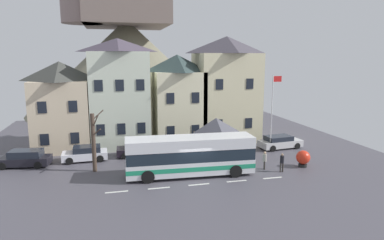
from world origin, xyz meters
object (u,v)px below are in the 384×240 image
Objects in this scene: flagpole at (273,108)px; harbour_buoy at (303,158)px; parked_car_04 at (24,159)px; public_bench at (231,146)px; parked_car_01 at (280,142)px; hilltop_castle at (127,62)px; townhouse_02 at (177,99)px; bare_tree_00 at (94,142)px; transit_bus at (190,156)px; parked_car_02 at (211,145)px; townhouse_01 at (119,93)px; bus_shelter at (216,126)px; townhouse_00 at (62,106)px; pedestrian_00 at (265,159)px; pedestrian_01 at (282,161)px; townhouse_03 at (226,89)px; parked_car_03 at (141,149)px; parked_car_00 at (86,154)px.

harbour_buoy is at bearing -86.54° from flagpole.
parked_car_04 is 3.23× the size of public_bench.
hilltop_castle is at bearing 109.42° from parked_car_01.
parked_car_01 is at bearing 80.55° from harbour_buoy.
townhouse_02 is 12.31m from bare_tree_00.
hilltop_castle reaches higher than transit_bus.
parked_car_02 is at bearing 16.93° from bare_tree_00.
townhouse_01 is 2.89× the size of bus_shelter.
flagpole is (5.98, -1.06, 3.71)m from parked_car_02.
townhouse_00 is 20.81m from pedestrian_00.
bus_shelter is at bearing 149.72° from harbour_buoy.
public_bench is (-1.78, 7.25, -0.47)m from pedestrian_01.
pedestrian_00 is at bearing -43.79° from townhouse_01.
pedestrian_01 is 1.11× the size of public_bench.
parked_car_01 is 7.33m from parked_car_02.
townhouse_00 is at bearing 137.38° from transit_bus.
bus_shelter is (8.36, -7.32, -2.51)m from townhouse_01.
townhouse_02 is 10.42m from flagpole.
townhouse_00 is 0.77× the size of townhouse_03.
flagpole is at bearing -66.95° from hilltop_castle.
townhouse_03 is (17.60, -0.02, 1.34)m from townhouse_00.
parked_car_04 is 2.90× the size of pedestrian_01.
hilltop_castle is (7.87, 23.82, 4.09)m from townhouse_00.
parked_car_03 is at bearing 120.02° from transit_bus.
parked_car_03 reaches higher than parked_car_02.
townhouse_02 is at bearing 132.15° from public_bench.
parked_car_01 is (10.99, 5.84, -0.92)m from transit_bus.
hilltop_castle reaches higher than townhouse_03.
hilltop_castle is at bearing -102.81° from parked_car_00.
harbour_buoy is at bearing -30.28° from bus_shelter.
parked_car_00 is 19.45m from harbour_buoy.
parked_car_03 is at bearing 41.58° from bare_tree_00.
pedestrian_01 reaches higher than public_bench.
public_bench is (-1.02, -4.72, -5.35)m from townhouse_03.
parked_car_03 is (-4.55, -4.77, -4.13)m from townhouse_02.
flagpole reaches higher than transit_bus.
bus_shelter is 0.51× the size of flagpole.
parked_car_04 is at bearing 173.49° from bus_shelter.
pedestrian_00 is (9.80, -6.53, 0.20)m from parked_car_03.
parked_car_02 is 8.21m from pedestrian_01.
parked_car_04 is at bearing -115.96° from townhouse_00.
townhouse_00 is at bearing -65.70° from parked_car_00.
public_bench is (5.75, 6.22, -1.12)m from transit_bus.
bare_tree_00 is at bearing 22.62° from parked_car_02.
townhouse_02 is at bearing -58.34° from parked_car_02.
parked_car_02 is at bearing 134.41° from harbour_buoy.
pedestrian_00 is at bearing 148.77° from parked_car_03.
public_bench is (2.45, 2.57, -2.67)m from bus_shelter.
townhouse_01 is 9.06m from bare_tree_00.
townhouse_01 reaches higher than townhouse_00.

